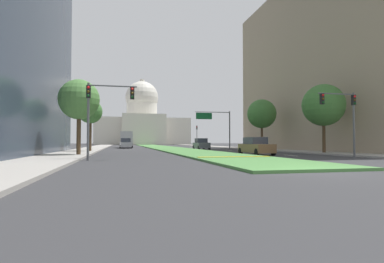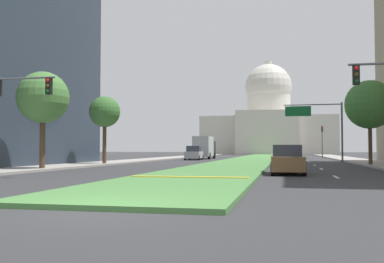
{
  "view_description": "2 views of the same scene",
  "coord_description": "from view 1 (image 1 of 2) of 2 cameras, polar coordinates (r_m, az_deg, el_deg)",
  "views": [
    {
      "loc": [
        -8.06,
        -11.33,
        1.28
      ],
      "look_at": [
        0.95,
        28.14,
        2.55
      ],
      "focal_mm": 29.25,
      "sensor_mm": 36.0,
      "label": 1
    },
    {
      "loc": [
        4.3,
        -9.42,
        1.45
      ],
      "look_at": [
        -2.9,
        24.47,
        2.82
      ],
      "focal_mm": 40.87,
      "sensor_mm": 36.0,
      "label": 2
    }
  ],
  "objects": [
    {
      "name": "box_truck_delivery",
      "position": [
        63.5,
        -11.89,
        -1.4
      ],
      "size": [
        2.4,
        6.4,
        3.2
      ],
      "color": "black",
      "rests_on": "ground_plane"
    },
    {
      "name": "traffic_light_far_right",
      "position": [
        76.78,
        0.9,
        -0.27
      ],
      "size": [
        0.28,
        0.35,
        5.2
      ],
      "color": "#515456",
      "rests_on": "ground_plane"
    },
    {
      "name": "sidewalk_left",
      "position": [
        56.71,
        -17.56,
        -2.93
      ],
      "size": [
        4.0,
        101.65,
        0.15
      ],
      "primitive_type": "cube",
      "color": "#9E9991",
      "rests_on": "ground_plane"
    },
    {
      "name": "street_tree_right_mid",
      "position": [
        45.15,
        12.59,
        3.15
      ],
      "size": [
        4.07,
        4.07,
        7.19
      ],
      "color": "#4C3823",
      "rests_on": "ground_plane"
    },
    {
      "name": "traffic_light_near_right",
      "position": [
        27.77,
        26.09,
        3.58
      ],
      "size": [
        3.34,
        0.35,
        5.2
      ],
      "color": "#515456",
      "rests_on": "ground_plane"
    },
    {
      "name": "street_tree_left_mid",
      "position": [
        39.1,
        -18.05,
        3.37
      ],
      "size": [
        2.81,
        2.81,
        6.21
      ],
      "color": "#4C3823",
      "rests_on": "ground_plane"
    },
    {
      "name": "median_curb_nose",
      "position": [
        22.99,
        7.7,
        -4.58
      ],
      "size": [
        5.47,
        0.5,
        0.04
      ],
      "primitive_type": "cube",
      "color": "gold",
      "rests_on": "grass_median"
    },
    {
      "name": "lane_dashes_right",
      "position": [
        53.76,
        3.27,
        -3.15
      ],
      "size": [
        0.16,
        60.03,
        0.01
      ],
      "color": "silver",
      "rests_on": "ground_plane"
    },
    {
      "name": "midrise_block_right",
      "position": [
        50.04,
        26.16,
        10.72
      ],
      "size": [
        16.26,
        35.78,
        23.94
      ],
      "primitive_type": "cube",
      "color": "tan",
      "rests_on": "ground_plane"
    },
    {
      "name": "ground_plane",
      "position": [
        68.29,
        -6.08,
        -2.86
      ],
      "size": [
        260.0,
        260.0,
        0.0
      ],
      "primitive_type": "plane",
      "color": "#333335"
    },
    {
      "name": "sedan_distant",
      "position": [
        57.49,
        -12.05,
        -2.19
      ],
      "size": [
        2.15,
        4.33,
        1.82
      ],
      "color": "#BCBCC1",
      "rests_on": "ground_plane"
    },
    {
      "name": "grass_median",
      "position": [
        62.68,
        -5.47,
        -2.89
      ],
      "size": [
        6.08,
        101.65,
        0.14
      ],
      "primitive_type": "cube",
      "color": "#4C8442",
      "rests_on": "ground_plane"
    },
    {
      "name": "sidewalk_right",
      "position": [
        60.21,
        7.32,
        -2.93
      ],
      "size": [
        4.0,
        101.65,
        0.15
      ],
      "primitive_type": "cube",
      "color": "#9E9991",
      "rests_on": "ground_plane"
    },
    {
      "name": "sedan_midblock",
      "position": [
        49.76,
        1.7,
        -2.33
      ],
      "size": [
        1.91,
        4.28,
        1.75
      ],
      "color": "#4C5156",
      "rests_on": "ground_plane"
    },
    {
      "name": "overhead_guide_sign",
      "position": [
        53.96,
        4.51,
        1.82
      ],
      "size": [
        6.26,
        0.2,
        6.5
      ],
      "color": "#515456",
      "rests_on": "ground_plane"
    },
    {
      "name": "street_tree_left_near",
      "position": [
        28.91,
        -19.9,
        5.45
      ],
      "size": [
        3.48,
        3.48,
        6.65
      ],
      "color": "#4C3823",
      "rests_on": "ground_plane"
    },
    {
      "name": "capitol_building",
      "position": [
        123.96,
        -9.11,
        1.48
      ],
      "size": [
        34.99,
        25.04,
        25.81
      ],
      "color": "beige",
      "rests_on": "ground_plane"
    },
    {
      "name": "sedan_lead_stopped",
      "position": [
        30.18,
        11.58,
        -2.7
      ],
      "size": [
        1.98,
        4.51,
        1.67
      ],
      "color": "brown",
      "rests_on": "ground_plane"
    },
    {
      "name": "traffic_light_near_left",
      "position": [
        22.0,
        -16.19,
        4.84
      ],
      "size": [
        3.34,
        0.35,
        5.2
      ],
      "color": "#515456",
      "rests_on": "ground_plane"
    },
    {
      "name": "street_tree_right_near",
      "position": [
        34.37,
        22.85,
        4.43
      ],
      "size": [
        4.23,
        4.23,
        7.06
      ],
      "color": "#4C3823",
      "rests_on": "ground_plane"
    }
  ]
}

